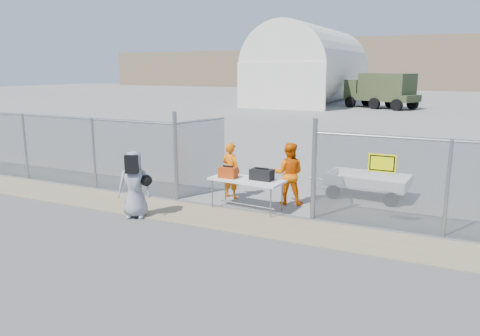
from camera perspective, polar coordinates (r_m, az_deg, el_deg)
The scene contains 14 objects.
ground at distance 10.86m, azimuth -4.63°, elevation -7.68°, with size 160.00×160.00×0.00m, color #535353.
tarmac_inside at distance 51.20m, azimuth 20.02°, elevation 7.25°, with size 160.00×80.00×0.01m, color gray.
dirt_strip at distance 11.68m, azimuth -2.14°, elevation -6.18°, with size 44.00×1.60×0.01m, color #948260.
distant_hills at distance 86.80m, azimuth 26.18°, elevation 11.42°, with size 140.00×6.00×9.00m, color #7F684F, non-canonical shape.
chain_link_fence at distance 12.26m, azimuth 0.00°, elevation -0.00°, with size 40.00×0.20×2.20m, color gray, non-canonical shape.
quonset_hangar at distance 51.11m, azimuth 8.65°, elevation 12.31°, with size 9.00×18.00×8.00m, color white, non-canonical shape.
folding_table at distance 12.31m, azimuth 0.83°, elevation -3.23°, with size 1.95×0.81×0.83m, color white, non-canonical shape.
orange_bag at distance 12.33m, azimuth -1.47°, elevation -0.54°, with size 0.46×0.31×0.29m, color #C33F0E.
black_duffel at distance 12.10m, azimuth 2.68°, elevation -0.80°, with size 0.58×0.34×0.28m, color black.
security_worker_left at distance 13.33m, azimuth -1.12°, elevation -0.30°, with size 0.59×0.39×1.62m, color #FF6B06.
security_worker_right at distance 12.78m, azimuth 5.96°, elevation -0.68°, with size 0.83×0.65×1.71m, color #FF6B06.
visitor at distance 11.89m, azimuth -12.73°, elevation -1.98°, with size 0.82×0.53×1.67m, color gray.
utility_trailer at distance 13.98m, azimuth 15.27°, elevation -2.03°, with size 2.96×1.53×0.72m, color white, non-canonical shape.
military_truck at distance 45.70m, azimuth 16.86°, elevation 8.97°, with size 6.71×2.48×3.20m, color #3A4425, non-canonical shape.
Camera 1 is at (5.21, -8.80, 3.66)m, focal length 35.00 mm.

